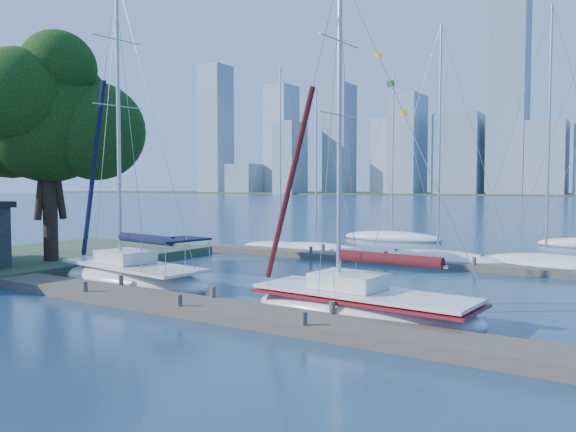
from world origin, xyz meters
The scene contains 12 objects.
ground centered at (0.00, 0.00, 0.00)m, with size 700.00×700.00×0.00m, color navy.
near_dock centered at (0.00, 0.00, 0.20)m, with size 26.00×2.00×0.40m, color #50473A.
far_dock centered at (2.00, 16.00, 0.18)m, with size 30.00×1.80×0.36m, color #50473A.
shore centered at (-17.00, 3.00, 0.25)m, with size 12.00×22.00×0.50m, color #38472D.
tree centered at (-13.69, 3.68, 8.42)m, with size 9.56×8.71×12.56m.
sailboat_navy centered at (-6.02, 2.50, 1.15)m, with size 8.97×4.09×14.73m.
sailboat_maroon centered at (5.45, 2.26, 0.97)m, with size 8.51×3.38×12.52m.
bg_boat_0 centered at (-7.96, 17.79, 0.25)m, with size 6.65×2.78×13.11m.
bg_boat_1 centered at (-5.23, 18.02, 0.24)m, with size 7.79×4.53×11.54m.
bg_boat_2 centered at (3.49, 17.01, 0.29)m, with size 7.86×3.16×14.19m.
bg_boat_3 centered at (9.10, 18.19, 0.31)m, with size 7.59×3.58×14.70m.
bg_boat_6 centered at (-4.29, 29.43, 0.27)m, with size 8.98×5.06×14.54m.
Camera 1 is at (13.40, -15.14, 4.53)m, focal length 35.00 mm.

